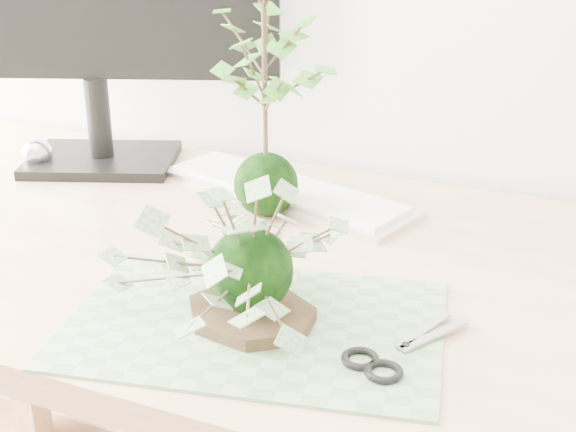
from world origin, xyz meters
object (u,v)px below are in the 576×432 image
(ivy_kokedama, at_px, (249,233))
(keyboard, at_px, (285,190))
(desk, at_px, (268,310))
(maple_kokedama, at_px, (264,26))

(ivy_kokedama, height_order, keyboard, ivy_kokedama)
(desk, relative_size, keyboard, 3.52)
(desk, xyz_separation_m, keyboard, (-0.06, 0.20, 0.10))
(desk, distance_m, maple_kokedama, 0.39)
(desk, bearing_deg, ivy_kokedama, -70.68)
(ivy_kokedama, relative_size, maple_kokedama, 0.72)
(ivy_kokedama, distance_m, keyboard, 0.41)
(ivy_kokedama, bearing_deg, keyboard, 108.01)
(maple_kokedama, height_order, keyboard, maple_kokedama)
(desk, height_order, maple_kokedama, maple_kokedama)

